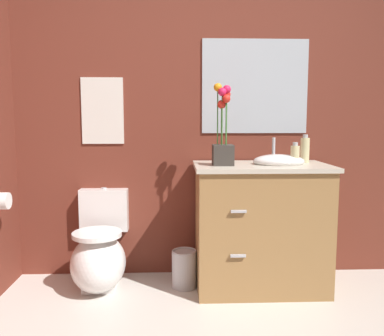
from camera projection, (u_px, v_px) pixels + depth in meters
wall_back at (234, 113)px, 3.09m from camera, size 4.52×0.05×2.50m
toilet at (100, 255)px, 2.87m from camera, size 0.38×0.59×0.69m
vanity_cabinet at (261, 225)px, 2.86m from camera, size 0.94×0.56×1.07m
flower_vase at (223, 136)px, 2.73m from camera, size 0.14×0.14×0.55m
soap_bottle at (295, 155)px, 2.77m from camera, size 0.06×0.06×0.16m
lotion_bottle at (305, 150)px, 2.92m from camera, size 0.06×0.06×0.20m
trash_bin at (184, 268)px, 2.90m from camera, size 0.18×0.18×0.27m
wall_poster at (103, 111)px, 3.01m from camera, size 0.31×0.01×0.49m
wall_mirror at (255, 87)px, 3.04m from camera, size 0.80×0.01×0.70m
toilet_paper_roll at (0, 201)px, 2.60m from camera, size 0.11×0.11×0.11m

